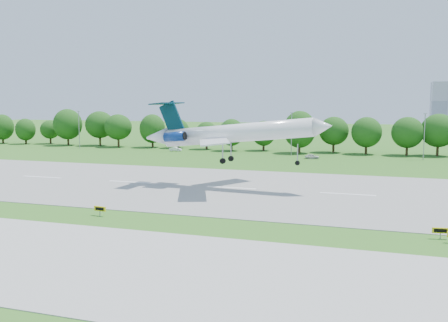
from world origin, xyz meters
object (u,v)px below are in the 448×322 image
Objects in this scene: taxi_sign_left at (100,209)px; service_vehicle_b at (312,156)px; service_vehicle_a at (176,149)px; airliner at (227,133)px.

taxi_sign_left is 78.49m from service_vehicle_b.
service_vehicle_b reaches higher than service_vehicle_a.
airliner is 29.19m from taxi_sign_left.
airliner reaches higher than taxi_sign_left.
service_vehicle_b is (7.60, 50.43, -9.09)m from airliner.
service_vehicle_b is at bearing 84.96° from airliner.
airliner is at bearing 159.32° from service_vehicle_b.
airliner is 9.30× the size of service_vehicle_b.
service_vehicle_a is at bearing 67.63° from service_vehicle_b.
service_vehicle_b is (43.20, -7.82, 0.02)m from service_vehicle_a.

